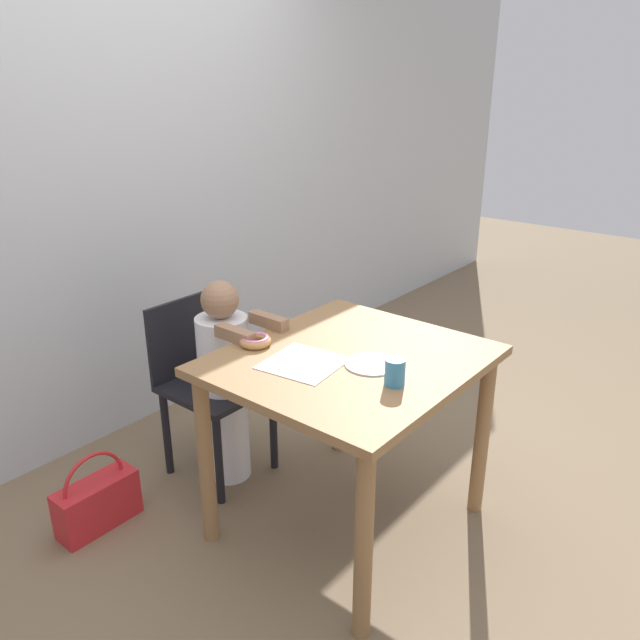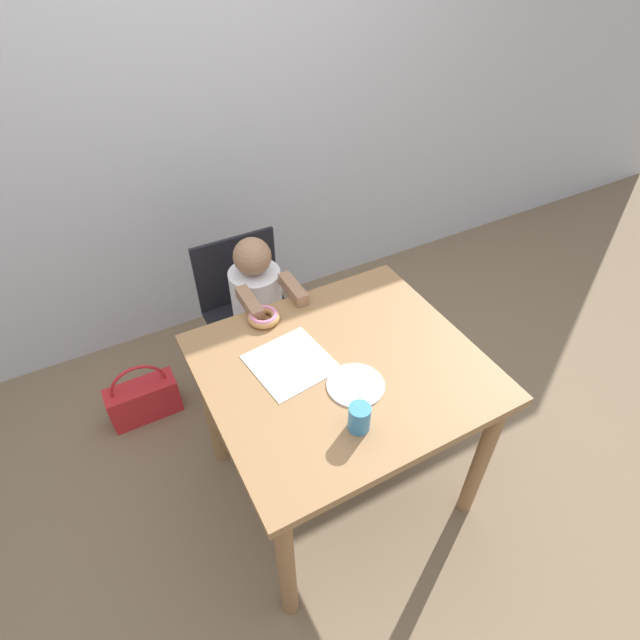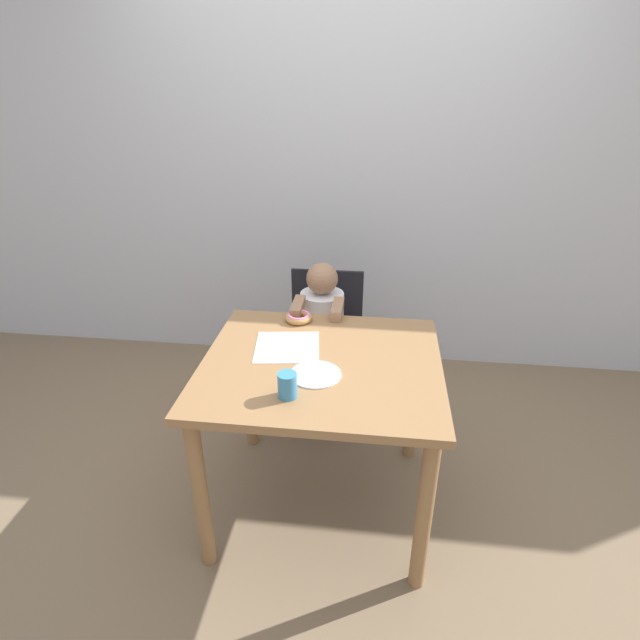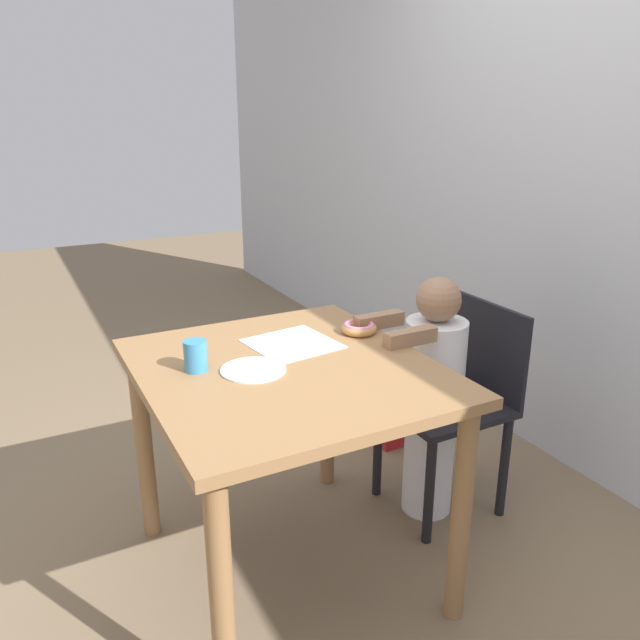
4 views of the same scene
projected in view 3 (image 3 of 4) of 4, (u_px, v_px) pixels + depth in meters
ground_plane at (321, 500)px, 2.33m from camera, size 12.00×12.00×0.00m
wall_back at (349, 172)px, 3.01m from camera, size 8.00×0.05×2.50m
dining_table at (321, 386)px, 2.04m from camera, size 0.95×0.86×0.76m
chair at (324, 341)px, 2.80m from camera, size 0.40×0.42×0.81m
child_figure at (322, 345)px, 2.68m from camera, size 0.24×0.39×0.94m
donut at (299, 317)px, 2.31m from camera, size 0.12×0.12×0.04m
napkin at (287, 347)px, 2.09m from camera, size 0.30×0.30×0.00m
handbag at (229, 379)px, 3.04m from camera, size 0.33×0.13×0.34m
cup at (287, 385)px, 1.76m from camera, size 0.07×0.07×0.09m
plate at (316, 374)px, 1.90m from camera, size 0.20×0.20×0.01m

